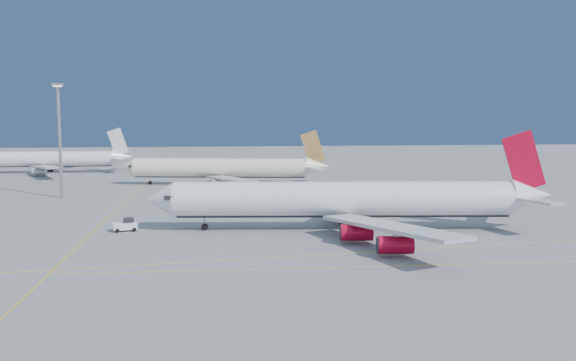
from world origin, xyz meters
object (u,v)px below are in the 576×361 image
(airliner_etihad, at_px, (225,168))
(light_mast, at_px, (59,131))
(airliner_virgin, at_px, (351,200))
(airliner_third, at_px, (47,159))
(pushback_tug, at_px, (126,225))

(airliner_etihad, height_order, light_mast, light_mast)
(airliner_virgin, relative_size, light_mast, 2.65)
(airliner_third, xyz_separation_m, pushback_tug, (41.03, -103.72, -3.43))
(airliner_third, bearing_deg, airliner_virgin, -53.36)
(airliner_etihad, bearing_deg, pushback_tug, -97.86)
(airliner_etihad, height_order, pushback_tug, airliner_etihad)
(airliner_etihad, xyz_separation_m, light_mast, (-39.20, -22.05, 11.50))
(airliner_virgin, relative_size, airliner_third, 1.32)
(light_mast, bearing_deg, pushback_tug, -63.48)
(pushback_tug, relative_size, light_mast, 0.17)
(airliner_etihad, relative_size, pushback_tug, 13.04)
(airliner_third, xyz_separation_m, light_mast, (19.35, -60.29, 11.71))
(airliner_virgin, xyz_separation_m, airliner_third, (-81.24, 106.42, -0.91))
(airliner_etihad, relative_size, airliner_third, 1.07)
(airliner_third, relative_size, pushback_tug, 12.17)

